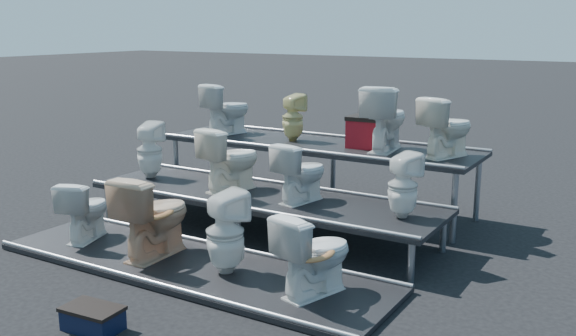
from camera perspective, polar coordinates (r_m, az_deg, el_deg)
The scene contains 18 objects.
ground at distance 7.46m, azimuth -2.30°, elevation -5.83°, with size 80.00×80.00×0.00m, color black.
tier_front at distance 6.47m, azimuth -8.71°, elevation -8.64°, with size 4.20×1.20×0.06m, color black.
tier_mid at distance 7.40m, azimuth -2.32°, elevation -4.14°, with size 4.20×1.20×0.46m, color black.
tier_back at distance 8.42m, azimuth 2.54°, elevation -0.65°, with size 4.20×1.20×0.86m, color black.
toilet_0 at distance 7.33m, azimuth -17.58°, elevation -3.55°, with size 0.37×0.65×0.67m, color silver.
toilet_1 at distance 6.61m, azimuth -11.83°, elevation -4.13°, with size 0.48×0.84×0.86m, color tan.
toilet_2 at distance 6.07m, azimuth -5.59°, elevation -5.70°, with size 0.36×0.37×0.80m, color silver.
toilet_3 at distance 5.59m, azimuth 2.36°, elevation -7.59°, with size 0.41×0.73×0.74m, color silver.
toilet_4 at distance 8.29m, azimuth -12.19°, elevation 1.57°, with size 0.32×0.33×0.71m, color silver.
toilet_5 at distance 7.49m, azimuth -5.13°, elevation 0.81°, with size 0.42×0.74×0.75m, color white.
toilet_6 at distance 6.99m, azimuth 1.17°, elevation -0.37°, with size 0.37×0.65×0.66m, color silver.
toilet_7 at distance 6.50m, azimuth 10.18°, elevation -1.54°, with size 0.30×0.31×0.67m, color silver.
toilet_8 at distance 9.04m, azimuth -5.46°, elevation 5.26°, with size 0.39×0.69×0.71m, color silver.
toilet_9 at distance 8.46m, azimuth 0.43°, elevation 4.52°, with size 0.28×0.28×0.62m, color #D2CA86.
toilet_10 at distance 7.87m, azimuth 8.65°, elevation 4.42°, with size 0.45×0.78×0.80m, color silver.
toilet_11 at distance 7.62m, azimuth 13.96°, elevation 3.56°, with size 0.39×0.69×0.70m, color white.
red_crate at distance 8.06m, azimuth 7.21°, elevation 3.03°, with size 0.48×0.38×0.35m, color maroon.
step_stool at distance 5.43m, azimuth -16.95°, elevation -12.81°, with size 0.45×0.27×0.16m, color black.
Camera 1 is at (3.91, -5.91, 2.36)m, focal length 40.00 mm.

